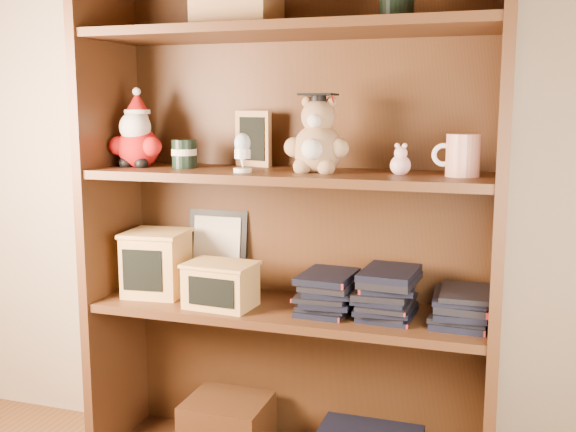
{
  "coord_description": "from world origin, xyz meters",
  "views": [
    {
      "loc": [
        0.8,
        -0.52,
        1.13
      ],
      "look_at": [
        0.2,
        1.3,
        0.82
      ],
      "focal_mm": 42.0,
      "sensor_mm": 36.0,
      "label": 1
    }
  ],
  "objects_px": {
    "bookcase": "(292,227)",
    "teacher_mug": "(462,155)",
    "grad_teddy_bear": "(317,142)",
    "treats_box": "(157,262)"
  },
  "relations": [
    {
      "from": "treats_box",
      "to": "teacher_mug",
      "type": "bearing_deg",
      "value": 0.05
    },
    {
      "from": "grad_teddy_bear",
      "to": "bookcase",
      "type": "bearing_deg",
      "value": 147.85
    },
    {
      "from": "grad_teddy_bear",
      "to": "treats_box",
      "type": "distance_m",
      "value": 0.65
    },
    {
      "from": "bookcase",
      "to": "treats_box",
      "type": "xyz_separation_m",
      "value": [
        -0.43,
        -0.05,
        -0.13
      ]
    },
    {
      "from": "bookcase",
      "to": "grad_teddy_bear",
      "type": "relative_size",
      "value": 7.11
    },
    {
      "from": "bookcase",
      "to": "grad_teddy_bear",
      "type": "bearing_deg",
      "value": -32.15
    },
    {
      "from": "teacher_mug",
      "to": "grad_teddy_bear",
      "type": "bearing_deg",
      "value": -179.0
    },
    {
      "from": "grad_teddy_bear",
      "to": "treats_box",
      "type": "relative_size",
      "value": 1.12
    },
    {
      "from": "grad_teddy_bear",
      "to": "treats_box",
      "type": "xyz_separation_m",
      "value": [
        -0.52,
        0.01,
        -0.38
      ]
    },
    {
      "from": "bookcase",
      "to": "teacher_mug",
      "type": "relative_size",
      "value": 12.73
    }
  ]
}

